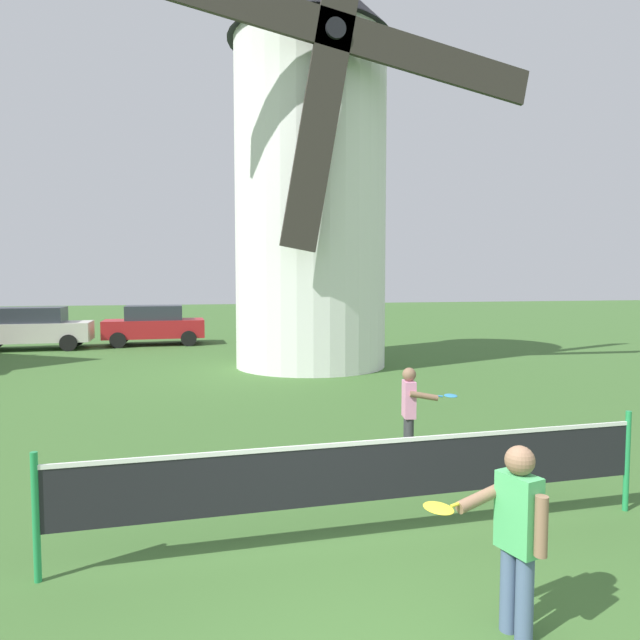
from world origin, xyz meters
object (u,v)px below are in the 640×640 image
object	(u,v)px
tennis_net	(372,471)
parked_car_cream	(31,328)
windmill	(310,159)
player_far	(411,407)
parked_car_red	(154,324)
player_near	(516,530)

from	to	relation	value
tennis_net	parked_car_cream	world-z (taller)	parked_car_cream
windmill	player_far	xyz separation A→B (m)	(-0.63, -8.80, -5.33)
tennis_net	parked_car_red	bearing A→B (deg)	98.58
parked_car_cream	parked_car_red	xyz separation A→B (m)	(4.35, 0.54, -0.00)
windmill	parked_car_red	distance (m)	9.91
windmill	tennis_net	xyz separation A→B (m)	(-2.02, -11.08, -5.38)
parked_car_cream	parked_car_red	world-z (taller)	same
player_far	windmill	bearing A→B (deg)	85.89
tennis_net	player_near	xyz separation A→B (m)	(0.49, -1.60, 0.08)
windmill	parked_car_cream	xyz separation A→B (m)	(-9.10, 6.40, -5.25)
player_far	parked_car_cream	bearing A→B (deg)	119.13
tennis_net	player_near	world-z (taller)	player_near
tennis_net	player_far	size ratio (longest dim) A/B	4.60
windmill	player_far	size ratio (longest dim) A/B	10.86
player_near	parked_car_cream	size ratio (longest dim) A/B	0.32
parked_car_red	player_near	bearing A→B (deg)	-80.72
player_far	player_near	bearing A→B (deg)	-103.12
tennis_net	player_near	bearing A→B (deg)	-73.14
tennis_net	parked_car_cream	distance (m)	18.85
player_far	parked_car_cream	xyz separation A→B (m)	(-8.47, 15.19, 0.08)
player_near	parked_car_red	bearing A→B (deg)	99.28
tennis_net	parked_car_cream	size ratio (longest dim) A/B	1.41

